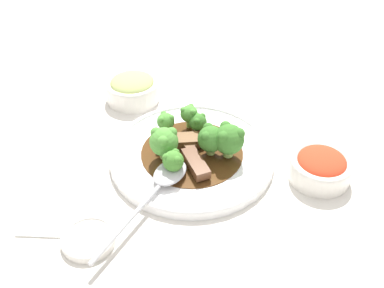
{
  "coord_description": "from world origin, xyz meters",
  "views": [
    {
      "loc": [
        0.11,
        -0.59,
        0.53
      ],
      "look_at": [
        0.0,
        0.0,
        0.03
      ],
      "focal_mm": 42.0,
      "sensor_mm": 36.0,
      "label": 1
    }
  ],
  "objects_px": {
    "beef_strip_1": "(196,163)",
    "sauce_dish": "(88,239)",
    "broccoli_floret_0": "(229,139)",
    "broccoli_floret_4": "(164,141)",
    "broccoli_floret_3": "(166,121)",
    "broccoli_floret_2": "(173,161)",
    "side_bowl_kimchi": "(321,167)",
    "beef_strip_0": "(200,139)",
    "broccoli_floret_6": "(211,138)",
    "broccoli_floret_1": "(197,122)",
    "broccoli_floret_5": "(189,114)",
    "beef_strip_2": "(177,141)",
    "side_bowl_appetizer": "(133,88)",
    "serving_spoon": "(164,179)",
    "main_plate": "(192,154)"
  },
  "relations": [
    {
      "from": "beef_strip_1",
      "to": "sauce_dish",
      "type": "xyz_separation_m",
      "value": [
        -0.13,
        -0.17,
        -0.02
      ]
    },
    {
      "from": "broccoli_floret_0",
      "to": "broccoli_floret_4",
      "type": "distance_m",
      "value": 0.11
    },
    {
      "from": "broccoli_floret_3",
      "to": "sauce_dish",
      "type": "height_order",
      "value": "broccoli_floret_3"
    },
    {
      "from": "beef_strip_1",
      "to": "sauce_dish",
      "type": "height_order",
      "value": "beef_strip_1"
    },
    {
      "from": "broccoli_floret_2",
      "to": "side_bowl_kimchi",
      "type": "xyz_separation_m",
      "value": [
        0.24,
        0.05,
        -0.02
      ]
    },
    {
      "from": "beef_strip_0",
      "to": "side_bowl_kimchi",
      "type": "height_order",
      "value": "side_bowl_kimchi"
    },
    {
      "from": "broccoli_floret_6",
      "to": "side_bowl_kimchi",
      "type": "bearing_deg",
      "value": -2.4
    },
    {
      "from": "broccoli_floret_1",
      "to": "broccoli_floret_5",
      "type": "bearing_deg",
      "value": 149.26
    },
    {
      "from": "broccoli_floret_0",
      "to": "broccoli_floret_1",
      "type": "distance_m",
      "value": 0.09
    },
    {
      "from": "beef_strip_2",
      "to": "broccoli_floret_3",
      "type": "bearing_deg",
      "value": 132.06
    },
    {
      "from": "side_bowl_kimchi",
      "to": "beef_strip_1",
      "type": "bearing_deg",
      "value": -170.55
    },
    {
      "from": "broccoli_floret_4",
      "to": "broccoli_floret_6",
      "type": "height_order",
      "value": "broccoli_floret_4"
    },
    {
      "from": "broccoli_floret_0",
      "to": "broccoli_floret_2",
      "type": "distance_m",
      "value": 0.1
    },
    {
      "from": "broccoli_floret_6",
      "to": "side_bowl_appetizer",
      "type": "bearing_deg",
      "value": 139.48
    },
    {
      "from": "side_bowl_appetizer",
      "to": "broccoli_floret_0",
      "type": "bearing_deg",
      "value": -36.61
    },
    {
      "from": "beef_strip_1",
      "to": "beef_strip_2",
      "type": "relative_size",
      "value": 0.91
    },
    {
      "from": "broccoli_floret_3",
      "to": "broccoli_floret_4",
      "type": "xyz_separation_m",
      "value": [
        0.01,
        -0.07,
        0.01
      ]
    },
    {
      "from": "broccoli_floret_1",
      "to": "broccoli_floret_3",
      "type": "xyz_separation_m",
      "value": [
        -0.06,
        -0.01,
        0.0
      ]
    },
    {
      "from": "serving_spoon",
      "to": "beef_strip_0",
      "type": "bearing_deg",
      "value": 71.17
    },
    {
      "from": "beef_strip_0",
      "to": "side_bowl_appetizer",
      "type": "height_order",
      "value": "side_bowl_appetizer"
    },
    {
      "from": "broccoli_floret_2",
      "to": "serving_spoon",
      "type": "height_order",
      "value": "broccoli_floret_2"
    },
    {
      "from": "broccoli_floret_0",
      "to": "broccoli_floret_6",
      "type": "xyz_separation_m",
      "value": [
        -0.03,
        0.0,
        -0.0
      ]
    },
    {
      "from": "beef_strip_2",
      "to": "beef_strip_1",
      "type": "bearing_deg",
      "value": -50.44
    },
    {
      "from": "beef_strip_2",
      "to": "sauce_dish",
      "type": "distance_m",
      "value": 0.24
    },
    {
      "from": "broccoli_floret_4",
      "to": "main_plate",
      "type": "bearing_deg",
      "value": 30.5
    },
    {
      "from": "broccoli_floret_5",
      "to": "broccoli_floret_4",
      "type": "bearing_deg",
      "value": -104.97
    },
    {
      "from": "broccoli_floret_1",
      "to": "broccoli_floret_5",
      "type": "relative_size",
      "value": 0.81
    },
    {
      "from": "broccoli_floret_2",
      "to": "broccoli_floret_5",
      "type": "height_order",
      "value": "broccoli_floret_5"
    },
    {
      "from": "serving_spoon",
      "to": "sauce_dish",
      "type": "height_order",
      "value": "serving_spoon"
    },
    {
      "from": "broccoli_floret_0",
      "to": "side_bowl_kimchi",
      "type": "relative_size",
      "value": 0.6
    },
    {
      "from": "broccoli_floret_0",
      "to": "sauce_dish",
      "type": "bearing_deg",
      "value": -130.14
    },
    {
      "from": "broccoli_floret_5",
      "to": "sauce_dish",
      "type": "xyz_separation_m",
      "value": [
        -0.09,
        -0.28,
        -0.04
      ]
    },
    {
      "from": "side_bowl_kimchi",
      "to": "broccoli_floret_6",
      "type": "bearing_deg",
      "value": 177.6
    },
    {
      "from": "beef_strip_1",
      "to": "broccoli_floret_4",
      "type": "height_order",
      "value": "broccoli_floret_4"
    },
    {
      "from": "beef_strip_1",
      "to": "beef_strip_2",
      "type": "height_order",
      "value": "same"
    },
    {
      "from": "side_bowl_appetizer",
      "to": "main_plate",
      "type": "bearing_deg",
      "value": -46.23
    },
    {
      "from": "beef_strip_1",
      "to": "broccoli_floret_5",
      "type": "xyz_separation_m",
      "value": [
        -0.03,
        0.11,
        0.02
      ]
    },
    {
      "from": "broccoli_floret_1",
      "to": "serving_spoon",
      "type": "height_order",
      "value": "broccoli_floret_1"
    },
    {
      "from": "beef_strip_0",
      "to": "broccoli_floret_5",
      "type": "xyz_separation_m",
      "value": [
        -0.03,
        0.04,
        0.02
      ]
    },
    {
      "from": "broccoli_floret_0",
      "to": "sauce_dish",
      "type": "relative_size",
      "value": 0.78
    },
    {
      "from": "beef_strip_0",
      "to": "broccoli_floret_6",
      "type": "relative_size",
      "value": 1.43
    },
    {
      "from": "broccoli_floret_2",
      "to": "broccoli_floret_3",
      "type": "relative_size",
      "value": 1.06
    },
    {
      "from": "broccoli_floret_4",
      "to": "side_bowl_kimchi",
      "type": "relative_size",
      "value": 0.57
    },
    {
      "from": "main_plate",
      "to": "broccoli_floret_5",
      "type": "relative_size",
      "value": 6.33
    },
    {
      "from": "beef_strip_2",
      "to": "broccoli_floret_2",
      "type": "distance_m",
      "value": 0.08
    },
    {
      "from": "broccoli_floret_3",
      "to": "broccoli_floret_6",
      "type": "relative_size",
      "value": 0.75
    },
    {
      "from": "beef_strip_1",
      "to": "beef_strip_2",
      "type": "distance_m",
      "value": 0.07
    },
    {
      "from": "main_plate",
      "to": "side_bowl_kimchi",
      "type": "height_order",
      "value": "side_bowl_kimchi"
    },
    {
      "from": "beef_strip_1",
      "to": "sauce_dish",
      "type": "bearing_deg",
      "value": -127.02
    },
    {
      "from": "main_plate",
      "to": "broccoli_floret_1",
      "type": "distance_m",
      "value": 0.06
    }
  ]
}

